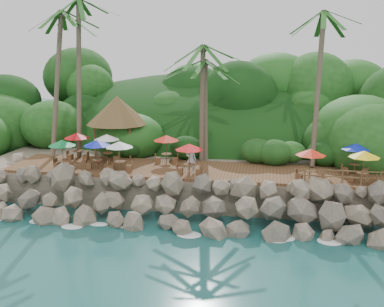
# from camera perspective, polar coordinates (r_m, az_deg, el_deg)

# --- Properties ---
(ground) EXTENTS (140.00, 140.00, 0.00)m
(ground) POSITION_cam_1_polar(r_m,az_deg,el_deg) (25.91, -2.33, -10.30)
(ground) COLOR #19514F
(ground) RESTS_ON ground
(land_base) EXTENTS (32.00, 25.20, 2.10)m
(land_base) POSITION_cam_1_polar(r_m,az_deg,el_deg) (40.63, 2.44, -0.13)
(land_base) COLOR gray
(land_base) RESTS_ON ground
(jungle_hill) EXTENTS (44.80, 28.00, 15.40)m
(jungle_hill) POSITION_cam_1_polar(r_m,az_deg,el_deg) (48.13, 3.61, 0.63)
(jungle_hill) COLOR #143811
(jungle_hill) RESTS_ON ground
(seawall) EXTENTS (29.00, 4.00, 2.30)m
(seawall) POSITION_cam_1_polar(r_m,az_deg,el_deg) (27.31, -1.46, -6.46)
(seawall) COLOR gray
(seawall) RESTS_ON ground
(terrace) EXTENTS (26.00, 5.00, 0.20)m
(terrace) POSITION_cam_1_polar(r_m,az_deg,el_deg) (30.76, 0.00, -2.18)
(terrace) COLOR brown
(terrace) RESTS_ON land_base
(jungle_foliage) EXTENTS (44.00, 16.00, 12.00)m
(jungle_foliage) POSITION_cam_1_polar(r_m,az_deg,el_deg) (39.92, 2.24, -1.92)
(jungle_foliage) COLOR #143811
(jungle_foliage) RESTS_ON ground
(foam_line) EXTENTS (25.20, 0.80, 0.06)m
(foam_line) POSITION_cam_1_polar(r_m,az_deg,el_deg) (26.16, -2.19, -9.99)
(foam_line) COLOR white
(foam_line) RESTS_ON ground
(palms) EXTENTS (32.40, 6.76, 12.97)m
(palms) POSITION_cam_1_polar(r_m,az_deg,el_deg) (32.25, 2.31, 16.25)
(palms) COLOR brown
(palms) RESTS_ON ground
(palapa) EXTENTS (4.91, 4.91, 4.60)m
(palapa) POSITION_cam_1_polar(r_m,az_deg,el_deg) (35.27, -9.58, 5.53)
(palapa) COLOR brown
(palapa) RESTS_ON ground
(dining_clusters) EXTENTS (21.76, 4.88, 2.07)m
(dining_clusters) POSITION_cam_1_polar(r_m,az_deg,el_deg) (30.04, -1.62, 1.01)
(dining_clusters) COLOR brown
(dining_clusters) RESTS_ON terrace
(railing) EXTENTS (8.30, 0.10, 1.00)m
(railing) POSITION_cam_1_polar(r_m,az_deg,el_deg) (28.54, 22.07, -2.88)
(railing) COLOR brown
(railing) RESTS_ON terrace
(waiter) EXTENTS (0.70, 0.48, 1.88)m
(waiter) POSITION_cam_1_polar(r_m,az_deg,el_deg) (29.48, -0.13, -0.76)
(waiter) COLOR silver
(waiter) RESTS_ON terrace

